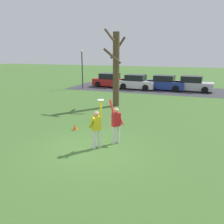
# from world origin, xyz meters

# --- Properties ---
(ground_plane) EXTENTS (120.00, 120.00, 0.00)m
(ground_plane) POSITION_xyz_m (0.00, 0.00, 0.00)
(ground_plane) COLOR #426B2D
(person_catcher) EXTENTS (0.54, 0.58, 2.08)m
(person_catcher) POSITION_xyz_m (0.10, 0.11, 0.98)
(person_catcher) COLOR silver
(person_catcher) RESTS_ON ground_plane
(person_defender) EXTENTS (0.63, 0.66, 2.04)m
(person_defender) POSITION_xyz_m (0.71, 0.91, 0.98)
(person_defender) COLOR silver
(person_defender) RESTS_ON ground_plane
(frisbee_disc) EXTENTS (0.27, 0.27, 0.02)m
(frisbee_disc) POSITION_xyz_m (0.24, 0.29, 2.09)
(frisbee_disc) COLOR white
(frisbee_disc) RESTS_ON person_catcher
(parked_car_red) EXTENTS (4.23, 2.30, 1.59)m
(parked_car_red) POSITION_xyz_m (-5.79, 17.66, 0.73)
(parked_car_red) COLOR red
(parked_car_red) RESTS_ON ground_plane
(parked_car_white) EXTENTS (4.23, 2.30, 1.59)m
(parked_car_white) POSITION_xyz_m (-2.44, 17.07, 0.73)
(parked_car_white) COLOR white
(parked_car_white) RESTS_ON ground_plane
(parked_car_blue) EXTENTS (4.23, 2.30, 1.59)m
(parked_car_blue) POSITION_xyz_m (0.66, 17.47, 0.73)
(parked_car_blue) COLOR #233893
(parked_car_blue) RESTS_ON ground_plane
(parked_car_silver) EXTENTS (4.23, 2.30, 1.59)m
(parked_car_silver) POSITION_xyz_m (3.50, 17.62, 0.73)
(parked_car_silver) COLOR #BCBCC1
(parked_car_silver) RESTS_ON ground_plane
(parking_strip) EXTENTS (18.44, 6.40, 0.01)m
(parking_strip) POSITION_xyz_m (-0.89, 17.36, 0.00)
(parking_strip) COLOR #38383D
(parking_strip) RESTS_ON ground_plane
(bare_tree_tall) EXTENTS (1.52, 1.57, 5.69)m
(bare_tree_tall) POSITION_xyz_m (-1.83, 8.19, 2.89)
(bare_tree_tall) COLOR brown
(bare_tree_tall) RESTS_ON ground_plane
(lamppost_by_lot) EXTENTS (0.28, 0.28, 4.26)m
(lamppost_by_lot) POSITION_xyz_m (-8.30, 15.36, 2.59)
(lamppost_by_lot) COLOR #2D2D33
(lamppost_by_lot) RESTS_ON ground_plane
(field_cone_orange) EXTENTS (0.26, 0.26, 0.32)m
(field_cone_orange) POSITION_xyz_m (-1.97, 1.97, 0.16)
(field_cone_orange) COLOR orange
(field_cone_orange) RESTS_ON ground_plane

